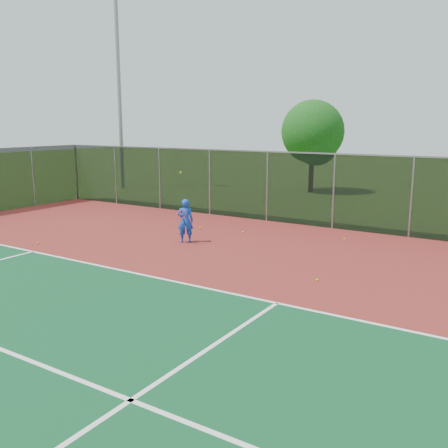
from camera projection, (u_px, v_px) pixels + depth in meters
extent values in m
plane|color=#345919|center=(126.00, 329.00, 10.35)|extent=(120.00, 120.00, 0.00)
cube|color=maroon|center=(184.00, 301.00, 12.00)|extent=(30.00, 20.00, 0.02)
cube|color=white|center=(277.00, 303.00, 11.77)|extent=(22.00, 0.10, 0.00)
cube|color=white|center=(131.00, 400.00, 7.64)|extent=(18.00, 0.10, 0.00)
cube|color=black|center=(334.00, 192.00, 19.98)|extent=(30.00, 0.04, 3.00)
cube|color=gray|center=(335.00, 154.00, 19.68)|extent=(30.00, 0.06, 0.06)
imported|color=blue|center=(185.00, 221.00, 17.72)|extent=(0.68, 0.65, 1.56)
cylinder|color=black|center=(184.00, 222.00, 17.43)|extent=(0.03, 0.15, 0.27)
torus|color=#A51414|center=(183.00, 214.00, 17.29)|extent=(0.30, 0.13, 0.29)
sphere|color=#B6D618|center=(181.00, 172.00, 17.60)|extent=(0.07, 0.07, 0.07)
sphere|color=#B6D618|center=(345.00, 239.00, 18.20)|extent=(0.07, 0.07, 0.07)
sphere|color=#B6D618|center=(200.00, 227.00, 20.28)|extent=(0.07, 0.07, 0.07)
sphere|color=#B6D618|center=(38.00, 243.00, 17.61)|extent=(0.07, 0.07, 0.07)
sphere|color=#B6D618|center=(243.00, 232.00, 19.38)|extent=(0.07, 0.07, 0.07)
sphere|color=#B6D618|center=(317.00, 280.00, 13.44)|extent=(0.07, 0.07, 0.07)
cylinder|color=gray|center=(119.00, 94.00, 31.78)|extent=(0.24, 0.24, 12.04)
cylinder|color=#322112|center=(311.00, 175.00, 30.92)|extent=(0.30, 0.30, 2.16)
sphere|color=#134713|center=(313.00, 132.00, 30.40)|extent=(3.83, 3.83, 3.83)
sphere|color=#134713|center=(316.00, 144.00, 30.09)|extent=(2.63, 2.63, 2.63)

